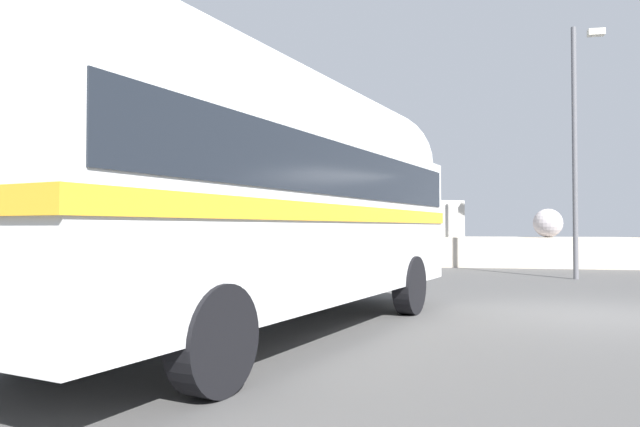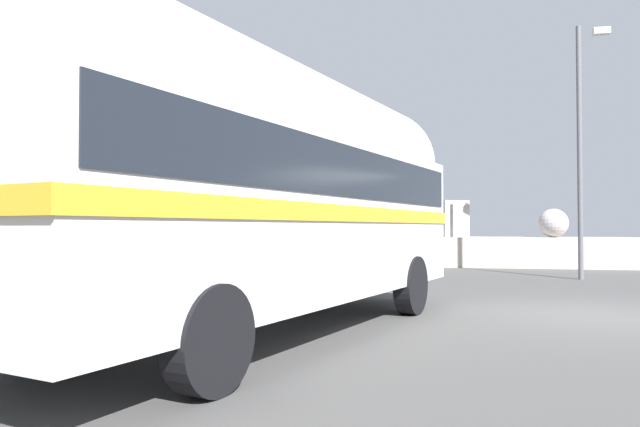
{
  "view_description": "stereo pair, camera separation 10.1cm",
  "coord_description": "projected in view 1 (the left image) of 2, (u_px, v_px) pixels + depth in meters",
  "views": [
    {
      "loc": [
        -2.72,
        -10.17,
        1.45
      ],
      "look_at": [
        -4.22,
        -2.23,
        1.65
      ],
      "focal_mm": 32.45,
      "sensor_mm": 36.0,
      "label": 1
    },
    {
      "loc": [
        -2.62,
        -10.15,
        1.45
      ],
      "look_at": [
        -4.22,
        -2.23,
        1.65
      ],
      "focal_mm": 32.45,
      "sensor_mm": 36.0,
      "label": 2
    }
  ],
  "objects": [
    {
      "name": "ground",
      "position": [
        598.0,
        316.0,
        9.45
      ],
      "size": [
        32.0,
        26.0,
        0.02
      ],
      "color": "#464544"
    },
    {
      "name": "vintage_coach",
      "position": [
        269.0,
        183.0,
        7.76
      ],
      "size": [
        4.75,
        8.91,
        3.7
      ],
      "rotation": [
        0.0,
        0.0,
        -0.29
      ],
      "color": "black",
      "rests_on": "ground"
    },
    {
      "name": "breakwater",
      "position": [
        492.0,
        247.0,
        21.13
      ],
      "size": [
        31.36,
        1.96,
        2.47
      ],
      "color": "#BBB09F",
      "rests_on": "ground"
    },
    {
      "name": "lamp_post",
      "position": [
        577.0,
        138.0,
        16.07
      ],
      "size": [
        0.95,
        0.45,
        7.04
      ],
      "color": "#5B5B60",
      "rests_on": "ground"
    }
  ]
}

